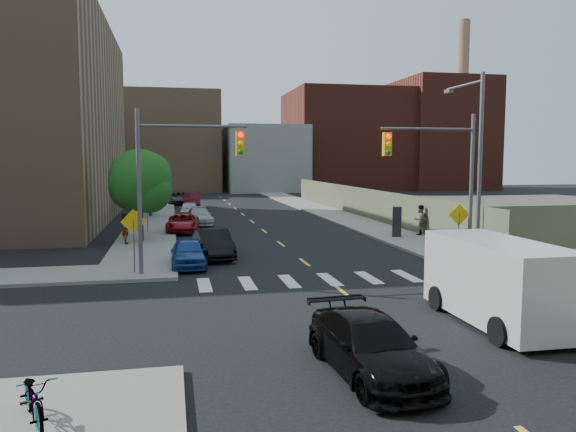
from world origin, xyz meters
name	(u,v)px	position (x,y,z in m)	size (l,w,h in m)	color
ground	(359,304)	(0.00, 0.00, 0.00)	(160.00, 160.00, 0.00)	black
sidewalk_nw	(157,206)	(-7.75, 41.50, 0.07)	(3.50, 73.00, 0.15)	gray
sidewalk_ne	(303,204)	(7.75, 41.50, 0.07)	(3.50, 73.00, 0.15)	gray
fence_north	(359,202)	(9.60, 28.00, 1.25)	(0.12, 44.00, 2.50)	#6B6B4B
gravel_lot	(534,210)	(28.00, 30.00, 0.03)	(36.00, 42.00, 0.06)	#595447
bg_bldg_west	(61,152)	(-22.00, 70.00, 6.00)	(14.00, 18.00, 12.00)	#592319
bg_bldg_midwest	(172,143)	(-6.00, 72.00, 7.50)	(14.00, 16.00, 15.00)	#8C6B4C
bg_bldg_center	(263,159)	(8.00, 70.00, 5.00)	(12.00, 16.00, 10.00)	gray
bg_bldg_east	(345,141)	(22.00, 72.00, 8.00)	(18.00, 18.00, 16.00)	#592319
bg_bldg_fareast	(439,135)	(38.00, 70.00, 9.00)	(14.00, 16.00, 18.00)	#592319
smokestack	(462,105)	(42.00, 70.00, 14.00)	(1.80, 1.80, 28.00)	#8C6B4C
signal_nw	(176,169)	(-5.98, 6.00, 4.53)	(4.59, 0.30, 7.00)	#59595E
signal_ne	(442,168)	(5.98, 6.00, 4.53)	(4.59, 0.30, 7.00)	#59595E
streetlight_ne	(476,153)	(8.20, 6.90, 5.22)	(0.25, 3.70, 9.00)	#59595E
warn_sign_nw	(134,229)	(-7.80, 6.50, 1.99)	(1.06, 0.06, 2.83)	#59595E
warn_sign_ne	(459,221)	(7.20, 6.50, 1.99)	(1.06, 0.06, 2.83)	#59595E
warn_sign_midwest	(147,204)	(-7.80, 20.00, 1.99)	(1.06, 0.06, 2.83)	#59595E
tree_west_near	(140,184)	(-8.00, 16.05, 3.48)	(3.66, 3.64, 5.52)	#332114
tree_west_far	(150,176)	(-8.00, 31.05, 3.48)	(3.66, 3.64, 5.52)	#332114
parked_car_blue	(188,253)	(-5.50, 7.97, 0.66)	(1.56, 3.88, 1.32)	navy
parked_car_black	(213,244)	(-4.20, 10.10, 0.72)	(1.53, 4.39, 1.45)	black
parked_car_red	(183,223)	(-5.50, 20.48, 0.63)	(2.10, 4.56, 1.27)	maroon
parked_car_silver	(199,216)	(-4.20, 24.83, 0.64)	(1.78, 4.39, 1.27)	#9B9FA3
parked_car_white	(189,210)	(-4.80, 30.11, 0.67)	(1.59, 3.95, 1.34)	silver
parked_car_maroon	(192,200)	(-4.20, 39.85, 0.79)	(1.67, 4.79, 1.58)	#440D14
parked_car_grey	(179,198)	(-5.50, 44.70, 0.71)	(2.34, 5.08, 1.41)	black
black_sedan	(371,345)	(-1.77, -6.00, 0.67)	(1.88, 4.61, 1.34)	black
cargo_van	(495,279)	(3.31, -2.86, 1.34)	(2.38, 5.58, 2.55)	silver
mailbox	(466,241)	(8.53, 8.14, 0.76)	(0.58, 0.48, 1.25)	navy
payphone	(397,222)	(7.45, 14.61, 1.07)	(0.55, 0.45, 1.85)	black
pedestrian_west	(126,228)	(-8.79, 14.93, 1.02)	(0.63, 0.41, 1.73)	gray
pedestrian_east	(420,220)	(9.20, 15.04, 1.10)	(0.92, 0.72, 1.89)	gray
bicycle	(34,398)	(-8.68, -7.42, 0.65)	(0.66, 1.89, 0.99)	gray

